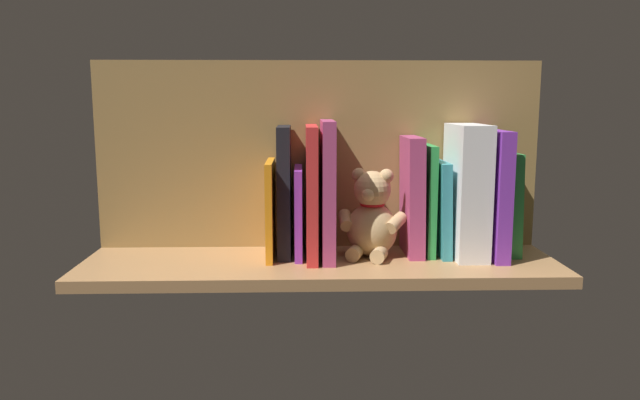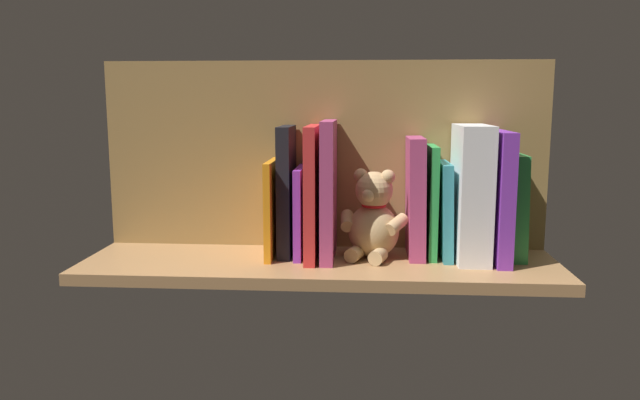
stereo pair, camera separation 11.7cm
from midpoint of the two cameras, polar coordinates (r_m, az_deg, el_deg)
The scene contains 14 objects.
ground_plane at distance 119.66cm, azimuth -2.81°, elevation -6.05°, with size 90.91×27.35×2.20cm, color #A87A4C.
shelf_back_panel at distance 127.35cm, azimuth -2.79°, elevation 4.16°, with size 90.91×1.50×38.38cm, color olive.
book_0 at distance 126.48cm, azimuth 14.43°, elevation -0.30°, with size 2.79×11.77×20.24cm, color green.
book_1 at distance 123.02cm, azimuth 13.18°, elevation 0.56°, with size 2.75×16.31×24.77cm, color purple.
dictionary_thick_white at distance 121.96cm, azimuth 10.80°, elevation 0.82°, with size 6.06×15.60×25.86cm, color white.
book_2 at distance 122.97cm, azimuth 8.45°, elevation -0.76°, with size 1.88×12.98×18.60cm, color teal.
book_3 at distance 122.89cm, azimuth 7.26°, elevation 0.02°, with size 1.60×11.75×21.80cm, color green.
book_4 at distance 121.97cm, azimuth 5.84°, elevation 0.35°, with size 3.09×12.45×23.39cm, color #B23F72.
teddy_bear at distance 120.11cm, azimuth 2.05°, elevation -1.70°, with size 13.40×13.15×17.39cm.
book_5 at distance 118.65cm, azimuth -2.11°, elevation 0.94°, with size 2.46×16.56×26.64cm, color #B23F72.
book_6 at distance 118.62cm, azimuth -3.60°, elevation 0.69°, with size 2.15×16.89×25.68cm, color red.
book_7 at distance 120.91cm, azimuth -4.78°, elevation -1.12°, with size 1.46×13.83×17.52cm, color purple.
book_8 at distance 121.06cm, azimuth -6.10°, elevation 0.78°, with size 2.53×12.58×25.47cm, color black.
book_9 at distance 120.70cm, azimuth -7.39°, elevation -0.86°, with size 1.32×14.86×18.87cm, color orange.
Camera 1 is at (3.44, 115.53, 30.43)cm, focal length 34.50 mm.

